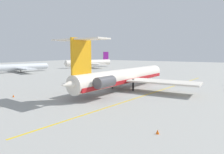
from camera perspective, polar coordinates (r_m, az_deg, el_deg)
ground at (r=50.28m, az=13.38°, el=-4.34°), size 343.36×343.36×0.00m
main_jetliner at (r=53.16m, az=2.91°, el=0.10°), size 42.30×37.53×12.32m
airliner_mid_left at (r=109.68m, az=-23.46°, el=2.54°), size 27.68×27.65×8.36m
airliner_mid_right at (r=132.73m, az=-6.75°, el=3.90°), size 31.93×32.11×9.88m
safety_cone_nose at (r=49.39m, az=-25.49°, el=-4.70°), size 0.40×0.40×0.55m
safety_cone_wingtip at (r=25.78m, az=12.42°, el=-14.49°), size 0.40×0.40×0.55m
taxiway_centreline at (r=51.27m, az=11.71°, el=-4.08°), size 70.12×8.31×0.01m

